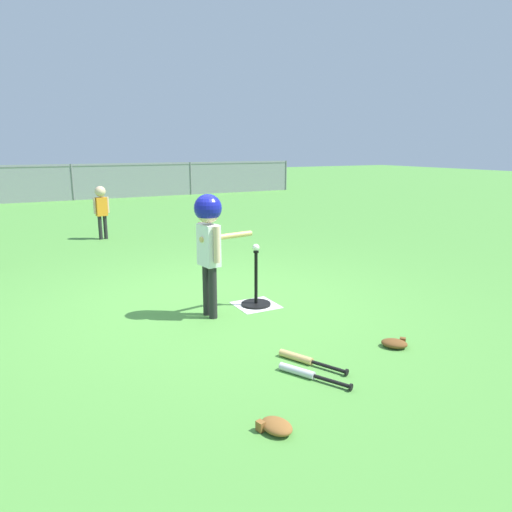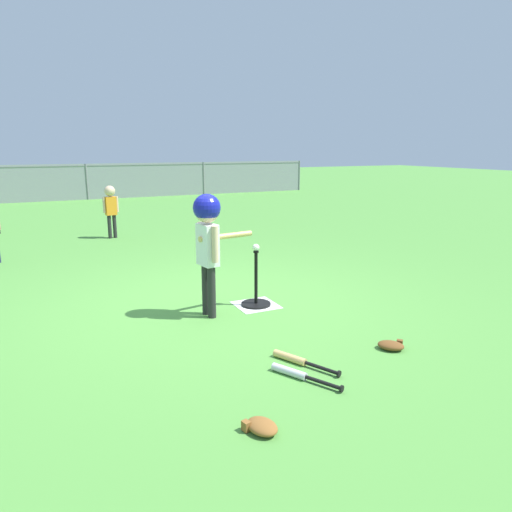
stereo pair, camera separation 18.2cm
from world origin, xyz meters
name	(u,v)px [view 2 (the right image)]	position (x,y,z in m)	size (l,w,h in m)	color
ground_plane	(218,303)	(0.00, 0.00, 0.00)	(60.00, 60.00, 0.00)	#51933D
home_plate	(256,305)	(0.35, -0.24, 0.00)	(0.44, 0.44, 0.01)	white
batting_tee	(256,297)	(0.35, -0.24, 0.09)	(0.32, 0.32, 0.61)	black
baseball_on_tee	(256,247)	(0.35, -0.24, 0.64)	(0.07, 0.07, 0.07)	white
batter_child	(208,230)	(-0.21, -0.32, 0.88)	(0.64, 0.35, 1.24)	#262626
fielder_deep_left	(111,205)	(-0.40, 4.43, 0.63)	(0.29, 0.19, 0.98)	#262626
spare_bat_silver	(296,374)	(-0.09, -1.86, 0.03)	(0.32, 0.55, 0.06)	silver
spare_bat_wood	(297,360)	(0.03, -1.65, 0.03)	(0.31, 0.57, 0.06)	#DBB266
glove_by_plate	(261,426)	(-0.63, -2.36, 0.04)	(0.22, 0.25, 0.07)	brown
glove_near_bats	(391,345)	(0.89, -1.77, 0.04)	(0.27, 0.27, 0.07)	brown
outfield_fence	(87,181)	(0.00, 11.62, 0.62)	(16.06, 0.06, 1.15)	slate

